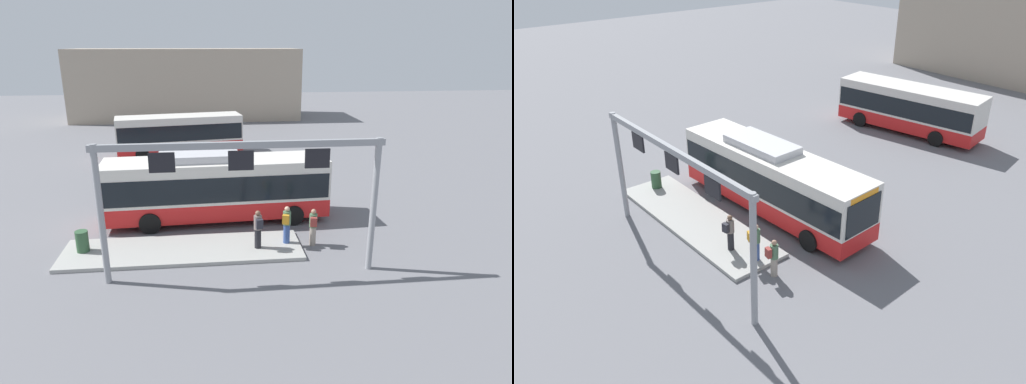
% 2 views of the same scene
% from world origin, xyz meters
% --- Properties ---
extents(ground_plane, '(120.00, 120.00, 0.00)m').
position_xyz_m(ground_plane, '(0.00, 0.00, 0.00)').
color(ground_plane, slate).
extents(platform_curb, '(10.00, 2.80, 0.16)m').
position_xyz_m(platform_curb, '(-1.54, -3.46, 0.08)').
color(platform_curb, '#9E9E99').
rests_on(platform_curb, ground).
extents(bus_main, '(10.90, 3.02, 3.46)m').
position_xyz_m(bus_main, '(-0.01, -0.00, 1.81)').
color(bus_main, red).
rests_on(bus_main, ground).
extents(bus_background_left, '(9.85, 4.03, 3.10)m').
position_xyz_m(bus_background_left, '(-2.53, 14.06, 1.78)').
color(bus_background_left, red).
rests_on(bus_background_left, ground).
extents(person_boarding, '(0.40, 0.57, 1.67)m').
position_xyz_m(person_boarding, '(4.04, -3.41, 0.89)').
color(person_boarding, gray).
rests_on(person_boarding, ground).
extents(person_waiting_near, '(0.39, 0.56, 1.67)m').
position_xyz_m(person_waiting_near, '(1.61, -3.75, 1.05)').
color(person_waiting_near, black).
rests_on(person_waiting_near, platform_curb).
extents(person_waiting_mid, '(0.47, 0.60, 1.67)m').
position_xyz_m(person_waiting_mid, '(2.88, -3.39, 1.05)').
color(person_waiting_mid, '#334C8C').
rests_on(person_waiting_mid, platform_curb).
extents(platform_sign_gantry, '(10.31, 0.24, 5.20)m').
position_xyz_m(platform_sign_gantry, '(0.78, -5.71, 3.80)').
color(platform_sign_gantry, gray).
rests_on(platform_sign_gantry, ground).
extents(station_building, '(25.62, 8.00, 7.86)m').
position_xyz_m(station_building, '(-2.56, 32.93, 3.93)').
color(station_building, tan).
rests_on(station_building, ground).
extents(trash_bin, '(0.52, 0.52, 0.90)m').
position_xyz_m(trash_bin, '(-5.67, -3.27, 0.61)').
color(trash_bin, '#2D5133').
rests_on(trash_bin, platform_curb).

